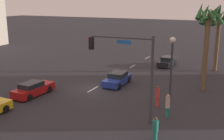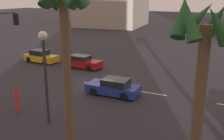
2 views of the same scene
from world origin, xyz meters
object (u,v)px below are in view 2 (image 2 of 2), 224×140
object	(u,v)px
palm_tree_1	(65,17)
pedestrian_2	(17,98)
streetlamp	(45,60)
palm_tree_2	(203,51)
car_3	(114,87)
car_2	(41,57)
car_0	(82,62)

from	to	relation	value
palm_tree_1	pedestrian_2	bearing A→B (deg)	-25.23
streetlamp	palm_tree_2	size ratio (longest dim) A/B	0.73
car_3	palm_tree_1	bearing A→B (deg)	102.24
car_2	palm_tree_1	distance (m)	21.66
car_0	car_3	size ratio (longest dim) A/B	1.07
car_3	palm_tree_1	xyz separation A→B (m)	(-1.93, 8.90, 6.27)
pedestrian_2	palm_tree_1	size ratio (longest dim) A/B	0.21
car_3	streetlamp	size ratio (longest dim) A/B	0.74
streetlamp	car_0	bearing A→B (deg)	-67.07
pedestrian_2	palm_tree_2	world-z (taller)	palm_tree_2
pedestrian_2	palm_tree_2	bearing A→B (deg)	169.18
car_0	palm_tree_2	xyz separation A→B (m)	(-14.28, 14.15, 5.15)
car_2	palm_tree_2	bearing A→B (deg)	144.67
car_0	palm_tree_2	size ratio (longest dim) A/B	0.57
streetlamp	pedestrian_2	world-z (taller)	streetlamp
pedestrian_2	palm_tree_1	xyz separation A→B (m)	(-6.48, 3.05, 5.91)
car_3	palm_tree_2	world-z (taller)	palm_tree_2
car_0	palm_tree_2	distance (m)	20.75
car_0	car_3	distance (m)	9.03
car_3	palm_tree_2	size ratio (longest dim) A/B	0.53
streetlamp	palm_tree_1	bearing A→B (deg)	142.98
palm_tree_2	car_0	bearing A→B (deg)	-44.73
car_2	palm_tree_2	size ratio (longest dim) A/B	0.53
pedestrian_2	palm_tree_1	distance (m)	9.29
car_3	pedestrian_2	distance (m)	7.42
palm_tree_1	palm_tree_2	size ratio (longest dim) A/B	1.12
streetlamp	palm_tree_2	bearing A→B (deg)	168.23
car_0	car_2	world-z (taller)	car_2
streetlamp	pedestrian_2	bearing A→B (deg)	-7.88
streetlamp	pedestrian_2	xyz separation A→B (m)	(2.98, -0.41, -3.11)
car_2	streetlamp	xyz separation A→B (m)	(-10.90, 12.28, 3.43)
car_2	streetlamp	distance (m)	16.78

